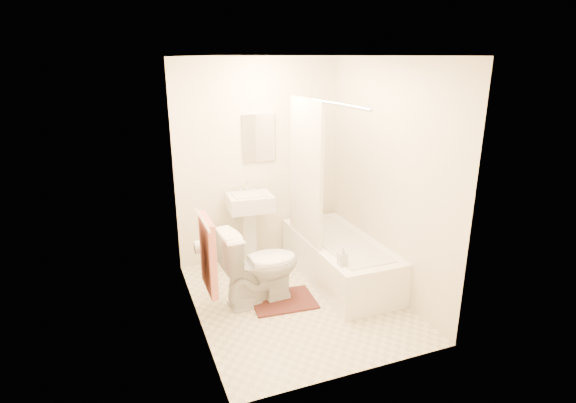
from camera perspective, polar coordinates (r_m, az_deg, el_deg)
name	(u,v)px	position (r m, az deg, el deg)	size (l,w,h in m)	color
floor	(297,301)	(4.74, 1.12, -12.47)	(2.40, 2.40, 0.00)	beige
ceiling	(298,56)	(4.10, 1.33, 17.95)	(2.40, 2.40, 0.00)	white
wall_back	(259,163)	(5.36, -3.69, 4.93)	(2.00, 0.02, 2.40)	beige
wall_left	(192,200)	(4.01, -12.13, 0.13)	(0.02, 2.40, 2.40)	beige
wall_right	(387,179)	(4.72, 12.52, 2.79)	(0.02, 2.40, 2.40)	beige
mirror	(259,138)	(5.28, -3.69, 8.06)	(0.40, 0.03, 0.55)	white
curtain_rod	(324,101)	(4.33, 4.54, 12.59)	(0.03, 0.03, 1.70)	silver
shower_curtain	(306,172)	(4.82, 2.26, 3.73)	(0.04, 0.80, 1.55)	silver
towel_bar	(202,220)	(3.81, -10.82, -2.30)	(0.02, 0.02, 0.60)	silver
towel	(208,254)	(3.93, -10.12, -6.63)	(0.06, 0.45, 0.66)	#CC7266
toilet_paper	(201,247)	(4.30, -11.05, -5.67)	(0.12, 0.12, 0.11)	white
toilet	(259,265)	(4.57, -3.64, -8.10)	(0.45, 0.81, 0.79)	white
sink	(250,228)	(5.28, -4.80, -3.36)	(0.50, 0.40, 0.98)	silver
bathtub	(339,259)	(5.11, 6.50, -7.25)	(0.73, 1.67, 0.47)	white
bath_mat	(283,301)	(4.71, -0.60, -12.49)	(0.64, 0.48, 0.02)	#4C281D
soap_bottle	(343,256)	(4.40, 6.95, -6.90)	(0.08, 0.08, 0.18)	white
scrub_brush	(311,221)	(5.50, 2.93, -2.46)	(0.06, 0.19, 0.04)	#399C60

